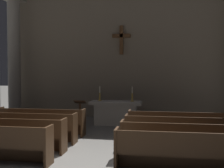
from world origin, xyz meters
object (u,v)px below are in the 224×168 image
column_left_fourth (14,59)px  lectern (80,115)px  pew_right_row_3 (180,132)px  pew_right_row_2 (184,141)px  pew_right_row_4 (177,125)px  altar (116,112)px  pew_left_row_3 (27,127)px  pew_left_row_4 (40,121)px  pew_right_row_1 (188,152)px  pew_left_row_2 (10,134)px  candlestick_right (132,97)px  candlestick_left (100,96)px

column_left_fourth → lectern: 5.25m
pew_right_row_3 → lectern: 4.21m
pew_right_row_2 → pew_right_row_4: size_ratio=1.00×
column_left_fourth → altar: bearing=-12.5°
pew_right_row_4 → pew_left_row_3: bearing=-167.8°
pew_left_row_4 → pew_right_row_1: 5.68m
pew_left_row_2 → candlestick_right: size_ratio=5.06×
pew_left_row_3 → lectern: lectern is taller
pew_left_row_3 → candlestick_right: 4.61m
pew_left_row_4 → pew_right_row_2: same height
altar → lectern: 1.72m
pew_right_row_2 → column_left_fourth: bearing=144.0°
pew_right_row_2 → altar: 4.99m
pew_right_row_4 → altar: size_ratio=1.46×
pew_right_row_2 → pew_right_row_4: 2.07m
lectern → pew_left_row_2: bearing=-109.8°
candlestick_left → pew_left_row_4: bearing=-125.9°
pew_left_row_4 → candlestick_left: (1.68, 2.32, 0.73)m
pew_left_row_3 → pew_right_row_3: 4.76m
pew_left_row_2 → pew_right_row_2: 4.76m
pew_left_row_3 → pew_left_row_4: (0.00, 1.03, 0.00)m
pew_right_row_3 → column_left_fourth: bearing=149.4°
pew_left_row_2 → pew_right_row_4: same height
candlestick_right → pew_right_row_4: bearing=-54.1°
pew_right_row_4 → candlestick_left: bearing=143.0°
pew_right_row_2 → candlestick_right: bearing=111.0°
candlestick_right → candlestick_left: bearing=180.0°
candlestick_right → pew_left_row_4: bearing=-143.0°
pew_right_row_2 → lectern: 4.82m
pew_right_row_1 → pew_right_row_3: 2.07m
candlestick_left → column_left_fourth: bearing=165.6°
candlestick_right → lectern: candlestick_right is taller
pew_right_row_1 → column_left_fourth: size_ratio=0.54×
pew_left_row_4 → candlestick_right: size_ratio=5.06×
pew_right_row_2 → column_left_fourth: column_left_fourth is taller
pew_right_row_2 → candlestick_left: (-3.08, 4.38, 0.73)m
pew_left_row_3 → altar: size_ratio=1.46×
column_left_fourth → candlestick_left: bearing=-14.4°
pew_right_row_1 → altar: size_ratio=1.46×
pew_left_row_3 → candlestick_right: size_ratio=5.06×
pew_left_row_4 → candlestick_left: bearing=54.1°
pew_left_row_2 → candlestick_right: (3.08, 4.38, 0.73)m
pew_right_row_4 → pew_left_row_4: bearing=180.0°
pew_left_row_3 → pew_right_row_1: same height
pew_left_row_3 → candlestick_left: size_ratio=5.06×
pew_right_row_1 → altar: (-2.38, 5.42, 0.06)m
pew_left_row_3 → candlestick_left: bearing=63.4°
pew_right_row_2 → candlestick_right: size_ratio=5.06×
pew_right_row_1 → pew_right_row_2: bearing=90.0°
pew_right_row_1 → column_left_fourth: (-7.67, 6.59, 2.42)m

